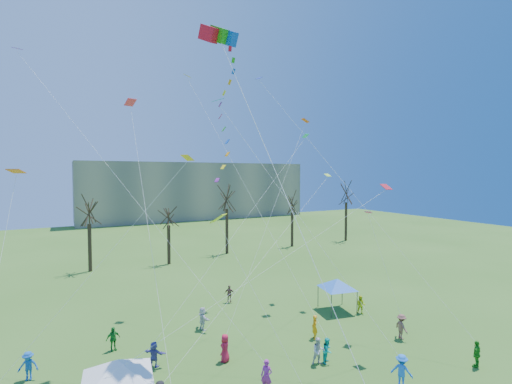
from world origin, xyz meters
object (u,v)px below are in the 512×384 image
big_box_kite (231,115)px  canopy_tent_blue (337,284)px  distant_building (196,190)px  canopy_tent_white (117,370)px

big_box_kite → canopy_tent_blue: bearing=26.1°
distant_building → canopy_tent_blue: (-10.77, -70.34, -5.10)m
big_box_kite → canopy_tent_blue: (12.99, 6.37, -12.69)m
distant_building → big_box_kite: bearing=-107.2°
distant_building → canopy_tent_white: bearing=-111.1°
canopy_tent_blue → big_box_kite: bearing=-153.9°
big_box_kite → canopy_tent_white: 13.58m
distant_building → big_box_kite: size_ratio=2.99×
distant_building → big_box_kite: 80.66m
big_box_kite → distant_building: bearing=72.8°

